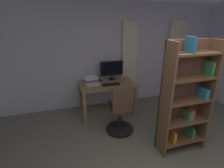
% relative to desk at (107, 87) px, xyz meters
% --- Properties ---
extents(back_room_partition, '(5.81, 0.10, 2.55)m').
position_rel_desk_xyz_m(back_room_partition, '(-0.24, -0.53, 0.63)').
color(back_room_partition, silver).
rests_on(back_room_partition, ground).
extents(curtain_left_panel, '(0.52, 0.06, 2.12)m').
position_rel_desk_xyz_m(curtain_left_panel, '(-2.10, -0.42, 0.42)').
color(curtain_left_panel, beige).
rests_on(curtain_left_panel, ground).
extents(curtain_right_panel, '(0.38, 0.06, 2.12)m').
position_rel_desk_xyz_m(curtain_right_panel, '(-0.71, -0.42, 0.42)').
color(curtain_right_panel, beige).
rests_on(curtain_right_panel, ground).
extents(desk, '(1.26, 0.75, 0.74)m').
position_rel_desk_xyz_m(desk, '(0.00, 0.00, 0.00)').
color(desk, olive).
rests_on(desk, ground).
extents(office_chair, '(0.56, 0.56, 1.03)m').
position_rel_desk_xyz_m(office_chair, '(-0.03, 0.89, -0.17)').
color(office_chair, black).
rests_on(office_chair, ground).
extents(computer_monitor, '(0.57, 0.18, 0.46)m').
position_rel_desk_xyz_m(computer_monitor, '(-0.20, -0.26, 0.36)').
color(computer_monitor, black).
rests_on(computer_monitor, desk).
extents(computer_keyboard, '(0.39, 0.14, 0.02)m').
position_rel_desk_xyz_m(computer_keyboard, '(-0.06, 0.13, 0.11)').
color(computer_keyboard, black).
rests_on(computer_keyboard, desk).
extents(laptop, '(0.33, 0.36, 0.16)m').
position_rel_desk_xyz_m(laptop, '(0.34, -0.05, 0.15)').
color(laptop, silver).
rests_on(laptop, desk).
extents(computer_mouse, '(0.06, 0.10, 0.04)m').
position_rel_desk_xyz_m(computer_mouse, '(-0.45, -0.22, 0.12)').
color(computer_mouse, silver).
rests_on(computer_mouse, desk).
extents(cell_phone_face_up, '(0.10, 0.16, 0.01)m').
position_rel_desk_xyz_m(cell_phone_face_up, '(0.10, -0.25, 0.10)').
color(cell_phone_face_up, black).
rests_on(cell_phone_face_up, desk).
extents(bookshelf, '(0.81, 0.30, 1.92)m').
position_rel_desk_xyz_m(bookshelf, '(-0.89, 1.56, 0.28)').
color(bookshelf, brown).
rests_on(bookshelf, ground).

